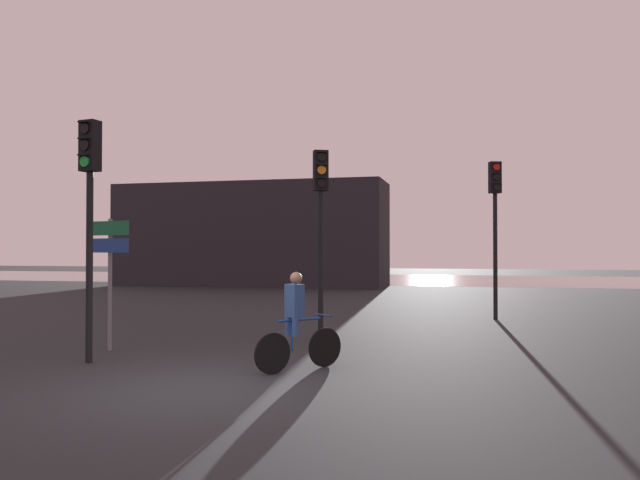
% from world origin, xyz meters
% --- Properties ---
extents(ground_plane, '(120.00, 120.00, 0.00)m').
position_xyz_m(ground_plane, '(0.00, 0.00, 0.00)').
color(ground_plane, black).
extents(water_strip, '(80.00, 16.00, 0.01)m').
position_xyz_m(water_strip, '(0.00, 34.56, 0.00)').
color(water_strip, gray).
rests_on(water_strip, ground).
extents(distant_building, '(15.05, 4.00, 5.67)m').
position_xyz_m(distant_building, '(-8.32, 24.56, 2.83)').
color(distant_building, black).
rests_on(distant_building, ground).
extents(traffic_light_near_left, '(0.35, 0.37, 4.27)m').
position_xyz_m(traffic_light_near_left, '(-2.81, 1.46, 2.97)').
color(traffic_light_near_left, black).
rests_on(traffic_light_near_left, ground).
extents(traffic_light_center, '(0.39, 0.41, 4.21)m').
position_xyz_m(traffic_light_center, '(0.44, 5.29, 2.94)').
color(traffic_light_center, black).
rests_on(traffic_light_center, ground).
extents(traffic_light_far_right, '(0.38, 0.40, 4.51)m').
position_xyz_m(traffic_light_far_right, '(4.36, 10.26, 3.13)').
color(traffic_light_far_right, black).
rests_on(traffic_light_far_right, ground).
extents(direction_sign_post, '(1.07, 0.31, 2.60)m').
position_xyz_m(direction_sign_post, '(-3.22, 2.71, 1.79)').
color(direction_sign_post, slate).
rests_on(direction_sign_post, ground).
extents(cyclist, '(1.12, 1.35, 1.62)m').
position_xyz_m(cyclist, '(0.93, 1.62, 0.82)').
color(cyclist, black).
rests_on(cyclist, ground).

